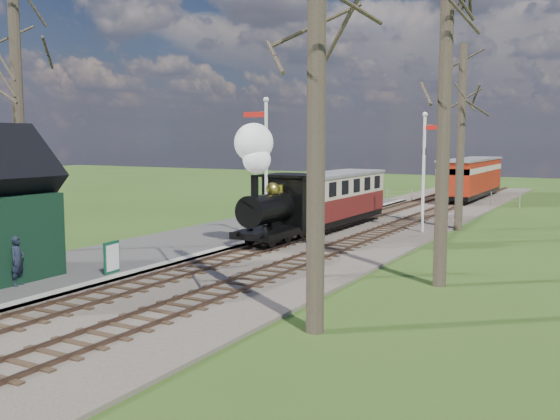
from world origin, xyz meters
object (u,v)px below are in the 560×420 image
at_px(semaphore_near, 265,159).
at_px(red_carriage_a, 462,179).
at_px(semaphore_far, 425,163).
at_px(locomotive, 276,193).
at_px(person, 17,261).
at_px(coach, 336,196).
at_px(sign_board, 112,257).
at_px(red_carriage_b, 479,175).

distance_m(semaphore_near, red_carriage_a, 21.54).
height_order(semaphore_near, semaphore_far, semaphore_near).
relative_size(locomotive, person, 3.32).
distance_m(coach, person, 16.72).
bearing_deg(sign_board, semaphore_near, 84.30).
height_order(red_carriage_a, sign_board, red_carriage_a).
distance_m(locomotive, coach, 6.10).
distance_m(semaphore_far, red_carriage_a, 15.38).
height_order(locomotive, coach, locomotive).
distance_m(semaphore_far, locomotive, 7.85).
xyz_separation_m(red_carriage_b, person, (-5.38, -37.50, -0.74)).
height_order(semaphore_far, coach, semaphore_far).
relative_size(coach, red_carriage_b, 1.35).
relative_size(locomotive, sign_board, 4.77).
relative_size(semaphore_near, coach, 0.79).
bearing_deg(semaphore_near, red_carriage_a, 80.96).
relative_size(semaphore_near, locomotive, 1.27).
bearing_deg(coach, semaphore_near, -97.74).
xyz_separation_m(coach, sign_board, (-1.59, -13.89, -0.92)).
height_order(coach, person, coach).
bearing_deg(person, red_carriage_b, -25.59).
bearing_deg(red_carriage_a, person, -99.53).
distance_m(red_carriage_a, sign_board, 29.73).
bearing_deg(locomotive, sign_board, -101.42).
xyz_separation_m(sign_board, person, (-1.18, -2.59, 0.22)).
bearing_deg(person, coach, -26.99).
height_order(locomotive, person, locomotive).
bearing_deg(locomotive, red_carriage_a, 83.10).
relative_size(coach, sign_board, 7.63).
height_order(semaphore_far, locomotive, semaphore_far).
xyz_separation_m(red_carriage_a, red_carriage_b, (0.00, 5.50, 0.00)).
xyz_separation_m(red_carriage_b, sign_board, (-4.19, -34.91, -0.96)).
distance_m(red_carriage_b, person, 37.89).
xyz_separation_m(locomotive, sign_board, (-1.58, -7.82, -1.53)).
xyz_separation_m(locomotive, coach, (0.01, 6.07, -0.60)).
xyz_separation_m(red_carriage_a, person, (-5.38, -32.00, -0.74)).
xyz_separation_m(semaphore_far, red_carriage_a, (-1.77, 15.19, -1.68)).
bearing_deg(semaphore_far, semaphore_near, -130.60).
bearing_deg(person, red_carriage_a, -26.97).
distance_m(red_carriage_a, person, 32.46).
xyz_separation_m(semaphore_far, person, (-7.15, -16.82, -2.41)).
relative_size(semaphore_far, coach, 0.73).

